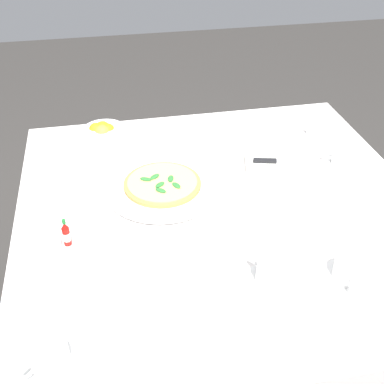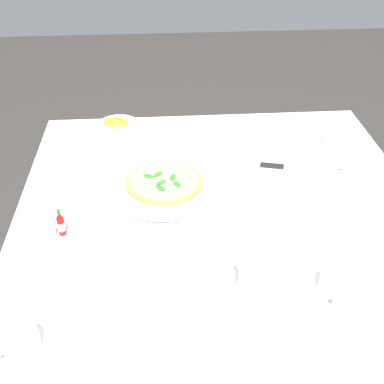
# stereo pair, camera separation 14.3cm
# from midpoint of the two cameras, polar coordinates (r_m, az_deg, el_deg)

# --- Properties ---
(ground_plane) EXTENTS (8.00, 8.00, 0.00)m
(ground_plane) POSITION_cam_midpoint_polar(r_m,az_deg,el_deg) (1.95, 4.88, -19.39)
(ground_plane) COLOR #33302D
(dining_table) EXTENTS (1.19, 1.19, 0.74)m
(dining_table) POSITION_cam_midpoint_polar(r_m,az_deg,el_deg) (1.49, 6.06, -5.71)
(dining_table) COLOR white
(dining_table) RESTS_ON ground_plane
(pizza_plate) EXTENTS (0.35, 0.35, 0.02)m
(pizza_plate) POSITION_cam_midpoint_polar(r_m,az_deg,el_deg) (1.47, -0.52, 0.73)
(pizza_plate) COLOR white
(pizza_plate) RESTS_ON dining_table
(pizza) EXTENTS (0.24, 0.24, 0.02)m
(pizza) POSITION_cam_midpoint_polar(r_m,az_deg,el_deg) (1.47, -0.53, 1.18)
(pizza) COLOR #C68E47
(pizza) RESTS_ON pizza_plate
(coffee_cup_far_right) EXTENTS (0.13, 0.13, 0.07)m
(coffee_cup_far_right) POSITION_cam_midpoint_polar(r_m,az_deg,el_deg) (1.16, 10.94, -10.36)
(coffee_cup_far_right) COLOR white
(coffee_cup_far_right) RESTS_ON dining_table
(coffee_cup_far_left) EXTENTS (0.13, 0.13, 0.06)m
(coffee_cup_far_left) POSITION_cam_midpoint_polar(r_m,az_deg,el_deg) (1.21, 19.99, -10.40)
(coffee_cup_far_left) COLOR white
(coffee_cup_far_left) RESTS_ON dining_table
(coffee_cup_left_edge) EXTENTS (0.13, 0.13, 0.06)m
(coffee_cup_left_edge) POSITION_cam_midpoint_polar(r_m,az_deg,el_deg) (1.63, 21.11, 2.50)
(coffee_cup_left_edge) COLOR white
(coffee_cup_left_edge) RESTS_ON dining_table
(coffee_cup_near_left) EXTENTS (0.13, 0.13, 0.06)m
(coffee_cup_near_left) POSITION_cam_midpoint_polar(r_m,az_deg,el_deg) (1.07, -15.94, -17.07)
(coffee_cup_near_left) COLOR white
(coffee_cup_near_left) RESTS_ON dining_table
(napkin_folded) EXTENTS (0.24, 0.17, 0.02)m
(napkin_folded) POSITION_cam_midpoint_polar(r_m,az_deg,el_deg) (1.59, 13.69, 2.34)
(napkin_folded) COLOR white
(napkin_folded) RESTS_ON dining_table
(dinner_knife) EXTENTS (0.19, 0.07, 0.01)m
(dinner_knife) POSITION_cam_midpoint_polar(r_m,az_deg,el_deg) (1.58, 13.87, 2.75)
(dinner_knife) COLOR silver
(dinner_knife) RESTS_ON napkin_folded
(citrus_bowl) EXTENTS (0.15, 0.15, 0.06)m
(citrus_bowl) POSITION_cam_midpoint_polar(r_m,az_deg,el_deg) (1.77, -6.53, 7.50)
(citrus_bowl) COLOR white
(citrus_bowl) RESTS_ON dining_table
(hot_sauce_bottle) EXTENTS (0.02, 0.02, 0.08)m
(hot_sauce_bottle) POSITION_cam_midpoint_polar(r_m,az_deg,el_deg) (1.32, -12.32, -3.86)
(hot_sauce_bottle) COLOR #B7140F
(hot_sauce_bottle) RESTS_ON dining_table
(salt_shaker) EXTENTS (0.03, 0.03, 0.06)m
(salt_shaker) POSITION_cam_midpoint_polar(r_m,az_deg,el_deg) (1.33, -11.03, -3.84)
(salt_shaker) COLOR white
(salt_shaker) RESTS_ON dining_table
(pepper_shaker) EXTENTS (0.03, 0.03, 0.06)m
(pepper_shaker) POSITION_cam_midpoint_polar(r_m,az_deg,el_deg) (1.32, -13.52, -4.47)
(pepper_shaker) COLOR white
(pepper_shaker) RESTS_ON dining_table
(menu_card) EXTENTS (0.05, 0.08, 0.06)m
(menu_card) POSITION_cam_midpoint_polar(r_m,az_deg,el_deg) (1.77, 18.62, 5.88)
(menu_card) COLOR white
(menu_card) RESTS_ON dining_table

